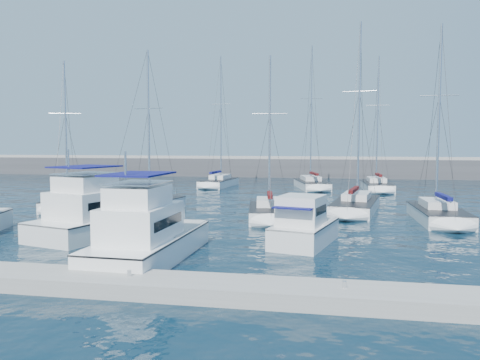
% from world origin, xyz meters
% --- Properties ---
extents(ground, '(220.00, 220.00, 0.00)m').
position_xyz_m(ground, '(0.00, 0.00, 0.00)').
color(ground, black).
rests_on(ground, ground).
extents(breakwater, '(160.00, 6.00, 4.45)m').
position_xyz_m(breakwater, '(0.00, 52.00, 1.05)').
color(breakwater, '#424244').
rests_on(breakwater, ground).
extents(dock, '(40.00, 2.20, 0.60)m').
position_xyz_m(dock, '(0.00, -11.00, 0.30)').
color(dock, gray).
rests_on(dock, ground).
extents(dock_cleat_centre, '(0.16, 0.16, 0.25)m').
position_xyz_m(dock_cleat_centre, '(0.00, -11.00, 0.72)').
color(dock_cleat_centre, silver).
rests_on(dock_cleat_centre, dock).
extents(dock_cleat_near_stbd, '(0.16, 0.16, 0.25)m').
position_xyz_m(dock_cleat_near_stbd, '(8.00, -11.00, 0.72)').
color(dock_cleat_near_stbd, silver).
rests_on(dock_cleat_near_stbd, dock).
extents(motor_yacht_port_inner, '(6.19, 9.91, 4.69)m').
position_xyz_m(motor_yacht_port_inner, '(-6.63, -0.77, 1.13)').
color(motor_yacht_port_inner, silver).
rests_on(motor_yacht_port_inner, ground).
extents(motor_yacht_stbd_inner, '(3.54, 9.18, 4.69)m').
position_xyz_m(motor_yacht_stbd_inner, '(-1.06, -6.52, 1.13)').
color(motor_yacht_stbd_inner, white).
rests_on(motor_yacht_stbd_inner, ground).
extents(motor_yacht_stbd_outer, '(3.89, 5.89, 3.20)m').
position_xyz_m(motor_yacht_stbd_outer, '(6.11, -1.46, 0.94)').
color(motor_yacht_stbd_outer, silver).
rests_on(motor_yacht_stbd_outer, ground).
extents(sailboat_mid_a, '(5.40, 8.03, 13.12)m').
position_xyz_m(sailboat_mid_a, '(-14.94, 9.58, 0.51)').
color(sailboat_mid_a, white).
rests_on(sailboat_mid_a, ground).
extents(sailboat_mid_b, '(4.66, 9.15, 13.56)m').
position_xyz_m(sailboat_mid_b, '(-7.27, 8.42, 0.50)').
color(sailboat_mid_b, silver).
rests_on(sailboat_mid_b, ground).
extents(sailboat_mid_c, '(3.86, 6.98, 12.46)m').
position_xyz_m(sailboat_mid_c, '(3.19, 6.91, 0.51)').
color(sailboat_mid_c, white).
rests_on(sailboat_mid_c, ground).
extents(sailboat_mid_d, '(4.78, 9.79, 15.98)m').
position_xyz_m(sailboat_mid_d, '(9.77, 12.24, 0.52)').
color(sailboat_mid_d, silver).
rests_on(sailboat_mid_d, ground).
extents(sailboat_mid_e, '(3.13, 8.05, 14.56)m').
position_xyz_m(sailboat_mid_e, '(15.32, 8.24, 0.52)').
color(sailboat_mid_e, silver).
rests_on(sailboat_mid_e, ground).
extents(sailboat_back_a, '(3.89, 8.56, 17.31)m').
position_xyz_m(sailboat_back_a, '(-6.50, 32.11, 0.55)').
color(sailboat_back_a, white).
rests_on(sailboat_back_a, ground).
extents(sailboat_back_b, '(5.05, 9.39, 18.14)m').
position_xyz_m(sailboat_back_b, '(5.50, 31.71, 0.55)').
color(sailboat_back_b, silver).
rests_on(sailboat_back_b, ground).
extents(sailboat_back_c, '(3.29, 8.47, 16.41)m').
position_xyz_m(sailboat_back_c, '(13.32, 30.72, 0.54)').
color(sailboat_back_c, white).
rests_on(sailboat_back_c, ground).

